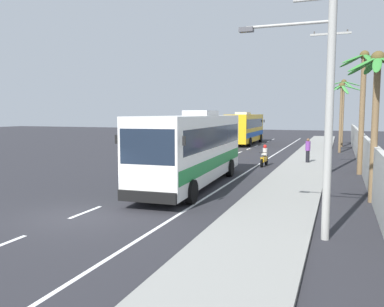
% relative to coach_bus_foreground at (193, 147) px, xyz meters
% --- Properties ---
extents(ground_plane, '(160.00, 160.00, 0.00)m').
position_rel_coach_bus_foreground_xyz_m(ground_plane, '(-1.91, -7.50, -2.06)').
color(ground_plane, '#28282D').
extents(sidewalk_kerb, '(3.20, 90.00, 0.14)m').
position_rel_coach_bus_foreground_xyz_m(sidewalk_kerb, '(4.89, 2.50, -1.99)').
color(sidewalk_kerb, gray).
rests_on(sidewalk_kerb, ground).
extents(lane_markings, '(3.66, 71.00, 0.01)m').
position_rel_coach_bus_foreground_xyz_m(lane_markings, '(0.35, 6.81, -2.06)').
color(lane_markings, white).
rests_on(lane_markings, ground).
extents(boundary_wall, '(0.24, 60.00, 2.40)m').
position_rel_coach_bus_foreground_xyz_m(boundary_wall, '(8.69, 6.50, -0.86)').
color(boundary_wall, '#B2B2AD').
rests_on(boundary_wall, ground).
extents(coach_bus_foreground, '(3.34, 11.98, 3.97)m').
position_rel_coach_bus_foreground_xyz_m(coach_bus_foreground, '(0.00, 0.00, 0.00)').
color(coach_bus_foreground, white).
rests_on(coach_bus_foreground, ground).
extents(coach_bus_far_lane, '(3.11, 11.39, 3.94)m').
position_rel_coach_bus_foreground_xyz_m(coach_bus_far_lane, '(-3.79, 28.55, -0.01)').
color(coach_bus_far_lane, gold).
rests_on(coach_bus_far_lane, ground).
extents(motorcycle_beside_bus, '(0.56, 1.96, 1.55)m').
position_rel_coach_bus_foreground_xyz_m(motorcycle_beside_bus, '(2.15, 8.98, -1.42)').
color(motorcycle_beside_bus, black).
rests_on(motorcycle_beside_bus, ground).
extents(pedestrian_near_kerb, '(0.36, 0.36, 1.80)m').
position_rel_coach_bus_foreground_xyz_m(pedestrian_near_kerb, '(5.00, 11.18, -0.97)').
color(pedestrian_near_kerb, black).
rests_on(pedestrian_near_kerb, sidewalk_kerb).
extents(utility_pole_nearest, '(3.85, 0.24, 8.70)m').
position_rel_coach_bus_foreground_xyz_m(utility_pole_nearest, '(6.78, -7.03, 2.58)').
color(utility_pole_nearest, '#9E9E99').
rests_on(utility_pole_nearest, ground).
extents(utility_pole_mid, '(2.36, 0.24, 9.83)m').
position_rel_coach_bus_foreground_xyz_m(utility_pole_mid, '(6.46, 6.39, 3.07)').
color(utility_pole_mid, '#9E9E99').
rests_on(utility_pole_mid, ground).
extents(palm_nearest, '(2.66, 2.69, 6.39)m').
position_rel_coach_bus_foreground_xyz_m(palm_nearest, '(8.58, -1.06, 2.62)').
color(palm_nearest, brown).
rests_on(palm_nearest, ground).
extents(palm_second, '(3.18, 3.34, 7.62)m').
position_rel_coach_bus_foreground_xyz_m(palm_second, '(8.43, 7.17, 3.09)').
color(palm_second, brown).
rests_on(palm_second, ground).
extents(palm_third, '(3.49, 3.69, 6.74)m').
position_rel_coach_bus_foreground_xyz_m(palm_third, '(7.24, 21.28, 3.02)').
color(palm_third, brown).
rests_on(palm_third, ground).
extents(palm_fourth, '(3.66, 3.32, 7.61)m').
position_rel_coach_bus_foreground_xyz_m(palm_fourth, '(7.44, 28.55, 3.61)').
color(palm_fourth, brown).
rests_on(palm_fourth, ground).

